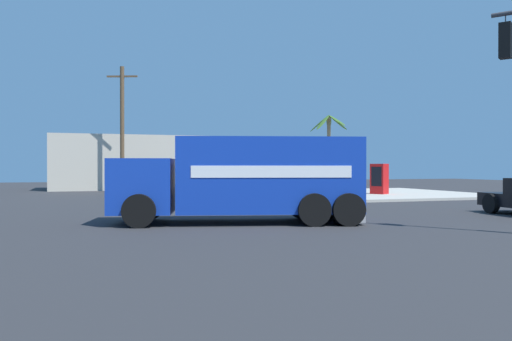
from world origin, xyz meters
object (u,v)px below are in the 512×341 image
(delivery_truck, at_px, (245,178))
(utility_pole, at_px, (122,127))
(palm_tree_far, at_px, (329,140))
(vending_machine_red, at_px, (379,179))

(delivery_truck, height_order, utility_pole, utility_pole)
(delivery_truck, xyz_separation_m, palm_tree_far, (11.89, 17.78, 2.30))
(delivery_truck, bearing_deg, palm_tree_far, 56.23)
(palm_tree_far, distance_m, utility_pole, 14.82)
(palm_tree_far, bearing_deg, delivery_truck, -123.77)
(delivery_truck, distance_m, vending_machine_red, 17.13)
(delivery_truck, relative_size, utility_pole, 0.91)
(delivery_truck, relative_size, vending_machine_red, 4.41)
(delivery_truck, bearing_deg, vending_machine_red, 43.85)
(palm_tree_far, bearing_deg, vending_machine_red, -85.50)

